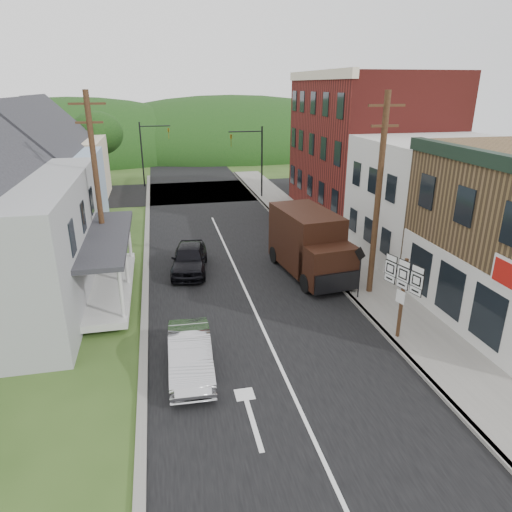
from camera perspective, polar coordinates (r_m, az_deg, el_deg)
ground at (r=17.41m, az=1.87°, el=-11.22°), size 120.00×120.00×0.00m
road at (r=26.26m, az=-3.38°, el=0.11°), size 9.00×90.00×0.02m
cross_road at (r=42.50m, az=-7.00°, el=7.98°), size 60.00×9.00×0.02m
sidewalk_right at (r=25.94m, az=10.30°, el=-0.28°), size 2.80×55.00×0.15m
curb_right at (r=25.48m, az=7.49°, el=-0.51°), size 0.20×55.00×0.15m
curb_left at (r=24.14m, az=-13.60°, el=-2.19°), size 0.30×55.00×0.12m
storefront_white at (r=27.12m, az=21.84°, el=6.50°), size 8.00×7.00×6.50m
storefront_red at (r=34.97m, az=13.63°, el=13.19°), size 8.00×12.00×10.00m
house_blue at (r=32.65m, az=-25.29°, el=8.99°), size 7.14×8.16×7.28m
house_cream at (r=41.45m, az=-23.43°, el=11.35°), size 7.14×8.16×7.28m
utility_pole_right at (r=20.60m, az=15.02°, el=7.23°), size 1.60×0.26×9.00m
utility_pole_left at (r=22.96m, az=-19.21°, el=8.12°), size 1.60×0.26×9.00m
traffic_signal_right at (r=39.04m, az=-0.28°, el=12.62°), size 2.87×0.20×6.00m
traffic_signal_left at (r=45.17m, az=-13.24°, el=13.18°), size 2.87×0.20×6.00m
tree_left_d at (r=46.84m, az=-19.27°, el=14.24°), size 4.80×4.80×6.94m
forested_ridge at (r=70.03m, az=-9.29°, el=12.81°), size 90.00×30.00×16.00m
silver_sedan at (r=15.85m, az=-8.21°, el=-12.10°), size 1.55×4.11×1.34m
dark_sedan at (r=23.93m, az=-8.32°, el=-0.29°), size 2.31×4.50×1.46m
delivery_van at (r=23.19m, az=6.72°, el=1.51°), size 3.02×6.06×3.26m
route_sign_cluster at (r=17.61m, az=17.84°, el=-3.74°), size 0.57×1.77×3.19m
warning_sign at (r=20.66m, az=12.86°, el=-1.13°), size 0.25×0.64×2.44m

